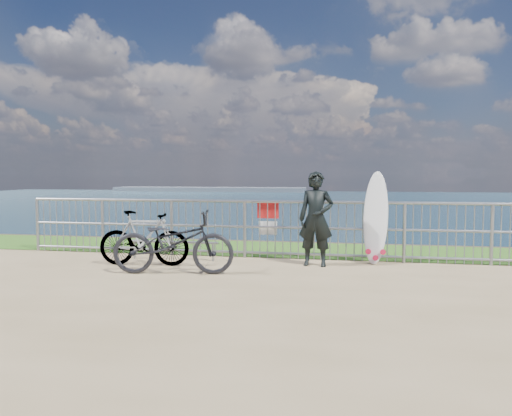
% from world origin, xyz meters
% --- Properties ---
extents(grass_strip, '(120.00, 120.00, 0.00)m').
position_xyz_m(grass_strip, '(0.00, 2.70, 0.01)').
color(grass_strip, '#2C5C19').
rests_on(grass_strip, ground).
extents(seascape, '(260.00, 260.00, 5.00)m').
position_xyz_m(seascape, '(-43.75, 147.49, -4.03)').
color(seascape, brown).
rests_on(seascape, ground).
extents(railing, '(10.06, 0.10, 1.13)m').
position_xyz_m(railing, '(0.02, 1.60, 0.58)').
color(railing, gray).
rests_on(railing, ground).
extents(surfer, '(0.64, 0.44, 1.68)m').
position_xyz_m(surfer, '(0.93, 0.97, 0.84)').
color(surfer, black).
rests_on(surfer, ground).
extents(surfboard, '(0.51, 0.47, 1.69)m').
position_xyz_m(surfboard, '(1.98, 1.44, 0.78)').
color(surfboard, silver).
rests_on(surfboard, ground).
extents(bicycle_near, '(2.06, 0.99, 1.04)m').
position_xyz_m(bicycle_near, '(-1.31, -0.18, 0.52)').
color(bicycle_near, black).
rests_on(bicycle_near, ground).
extents(bicycle_far, '(1.67, 0.61, 0.98)m').
position_xyz_m(bicycle_far, '(-2.08, 0.41, 0.49)').
color(bicycle_far, black).
rests_on(bicycle_far, ground).
extents(bike_rack, '(1.77, 0.05, 0.37)m').
position_xyz_m(bike_rack, '(-1.77, 1.06, 0.30)').
color(bike_rack, gray).
rests_on(bike_rack, ground).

